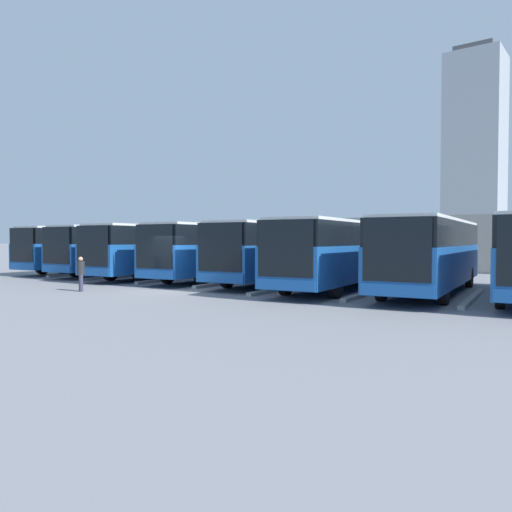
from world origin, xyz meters
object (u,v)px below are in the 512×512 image
Objects in this scene: bus_7 at (97,247)px; bus_4 at (224,249)px; bus_1 at (431,252)px; bus_2 at (342,251)px; pedestrian at (81,273)px; bus_3 at (283,250)px; bus_5 at (169,248)px; bus_6 at (132,248)px.

bus_4 is at bearing 172.99° from bus_7.
bus_2 is (4.02, 0.42, 0.00)m from bus_1.
pedestrian is (8.99, 7.94, -0.95)m from bus_2.
bus_3 is at bearing 174.49° from bus_4.
bus_2 and bus_5 have the same top height.
bus_1 is 12.06m from bus_4.
pedestrian is (-7.07, 8.82, -0.95)m from bus_6.
bus_6 is at bearing 157.36° from pedestrian.
bus_1 is 1.00× the size of bus_6.
bus_3 is at bearing 173.37° from bus_7.
bus_2 is 1.00× the size of bus_4.
bus_1 and bus_3 have the same top height.
pedestrian is (13.01, 8.37, -0.95)m from bus_1.
bus_6 is (20.08, -0.45, 0.00)m from bus_1.
bus_5 is at bearing 166.68° from bus_6.
bus_6 is 1.00× the size of bus_7.
bus_3 is 8.06m from bus_5.
bus_4 is at bearing 112.49° from pedestrian.
bus_3 is 8.01× the size of pedestrian.
bus_2 is at bearing 70.10° from pedestrian.
bus_7 is (16.06, 0.01, 0.00)m from bus_3.
bus_1 and bus_5 have the same top height.
bus_2 is 16.08m from bus_6.
bus_7 is at bearing -7.01° from bus_4.
bus_2 and bus_7 have the same top height.
bus_5 is 8.94m from pedestrian.
bus_5 is at bearing -2.05° from bus_3.
bus_4 is 12.05m from bus_7.
bus_6 is 11.34m from pedestrian.
bus_1 is 1.00× the size of bus_3.
bus_4 is at bearing -178.63° from bus_5.
bus_4 reaches higher than pedestrian.
bus_2 is 4.15m from bus_3.
bus_5 is 8.01× the size of pedestrian.
bus_5 is (8.03, 0.65, 0.00)m from bus_3.
bus_4 is 1.00× the size of bus_7.
pedestrian is at bearing 122.05° from bus_6.
bus_3 is at bearing 89.69° from pedestrian.
bus_4 is at bearing -13.56° from bus_2.
bus_3 and bus_5 have the same top height.
bus_1 is 1.00× the size of bus_7.
pedestrian is (-3.05, 8.35, -0.95)m from bus_5.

